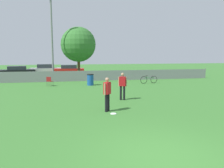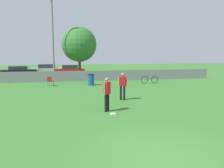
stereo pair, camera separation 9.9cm
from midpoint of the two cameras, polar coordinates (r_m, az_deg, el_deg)
name	(u,v)px [view 1 (the left image)]	position (r m, az deg, el deg)	size (l,w,h in m)	color
ground_plane	(162,156)	(6.47, 12.43, -17.90)	(120.00, 120.00, 0.00)	#38722D
fence_backline	(90,76)	(23.54, -5.87, 2.15)	(27.86, 0.07, 1.21)	gray
light_pole	(52,32)	(24.68, -15.59, 13.02)	(0.90, 0.36, 8.90)	gray
tree_near_pole	(78,45)	(26.17, -8.88, 10.15)	(4.06, 4.06, 6.02)	brown
player_defender_red	(107,92)	(10.67, -1.52, -2.13)	(0.41, 0.43, 1.68)	black
player_thrower_red	(123,84)	(13.43, 2.55, -0.12)	(0.50, 0.35, 1.68)	black
frisbee_disc	(113,114)	(10.41, 0.08, -7.75)	(0.29, 0.29, 0.03)	white
folding_chair_sideline	(49,81)	(20.27, -16.16, 0.86)	(0.57, 0.57, 0.84)	#333338
bicycle_sideline	(149,80)	(21.70, 9.48, 1.15)	(1.80, 0.44, 0.77)	black
trash_bin	(90,80)	(20.11, -5.82, 1.14)	(0.61, 0.61, 1.04)	#194C99
parked_car_dark	(17,71)	(31.91, -23.64, 3.15)	(4.72, 2.59, 1.31)	black
parked_car_silver	(46,69)	(32.74, -16.96, 3.65)	(4.28, 1.91, 1.47)	black
parked_car_red	(69,70)	(31.34, -11.27, 3.65)	(4.08, 1.80, 1.40)	black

